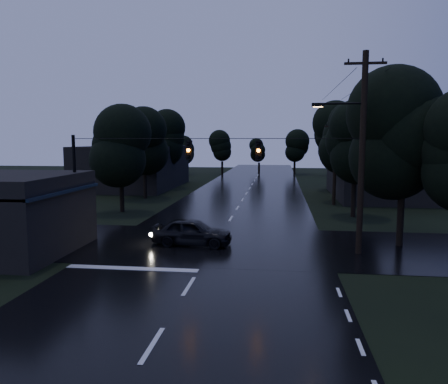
# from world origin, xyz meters

# --- Properties ---
(ground) EXTENTS (160.00, 160.00, 0.00)m
(ground) POSITION_xyz_m (0.00, 0.00, 0.00)
(ground) COLOR black
(ground) RESTS_ON ground
(main_road) EXTENTS (12.00, 120.00, 0.02)m
(main_road) POSITION_xyz_m (0.00, 30.00, 0.00)
(main_road) COLOR black
(main_road) RESTS_ON ground
(cross_street) EXTENTS (60.00, 9.00, 0.02)m
(cross_street) POSITION_xyz_m (0.00, 12.00, 0.00)
(cross_street) COLOR black
(cross_street) RESTS_ON ground
(building_far_right) EXTENTS (10.00, 14.00, 4.40)m
(building_far_right) POSITION_xyz_m (14.00, 34.00, 2.20)
(building_far_right) COLOR black
(building_far_right) RESTS_ON ground
(building_far_left) EXTENTS (10.00, 16.00, 5.00)m
(building_far_left) POSITION_xyz_m (-14.00, 40.00, 2.50)
(building_far_left) COLOR black
(building_far_left) RESTS_ON ground
(utility_pole_main) EXTENTS (3.50, 0.30, 10.00)m
(utility_pole_main) POSITION_xyz_m (7.41, 11.00, 5.26)
(utility_pole_main) COLOR black
(utility_pole_main) RESTS_ON ground
(utility_pole_far) EXTENTS (2.00, 0.30, 7.50)m
(utility_pole_far) POSITION_xyz_m (8.30, 28.00, 3.88)
(utility_pole_far) COLOR black
(utility_pole_far) RESTS_ON ground
(anchor_pole_left) EXTENTS (0.18, 0.18, 6.00)m
(anchor_pole_left) POSITION_xyz_m (-7.50, 11.00, 3.00)
(anchor_pole_left) COLOR black
(anchor_pole_left) RESTS_ON ground
(span_signals) EXTENTS (15.00, 0.37, 1.12)m
(span_signals) POSITION_xyz_m (0.56, 10.99, 5.24)
(span_signals) COLOR black
(span_signals) RESTS_ON ground
(tree_corner_near) EXTENTS (4.48, 4.48, 9.44)m
(tree_corner_near) POSITION_xyz_m (10.00, 13.00, 5.99)
(tree_corner_near) COLOR black
(tree_corner_near) RESTS_ON ground
(tree_left_a) EXTENTS (3.92, 3.92, 8.26)m
(tree_left_a) POSITION_xyz_m (-9.00, 22.00, 5.24)
(tree_left_a) COLOR black
(tree_left_a) RESTS_ON ground
(tree_left_b) EXTENTS (4.20, 4.20, 8.85)m
(tree_left_b) POSITION_xyz_m (-9.60, 30.00, 5.62)
(tree_left_b) COLOR black
(tree_left_b) RESTS_ON ground
(tree_left_c) EXTENTS (4.48, 4.48, 9.44)m
(tree_left_c) POSITION_xyz_m (-10.20, 40.00, 5.99)
(tree_left_c) COLOR black
(tree_left_c) RESTS_ON ground
(tree_right_a) EXTENTS (4.20, 4.20, 8.85)m
(tree_right_a) POSITION_xyz_m (9.00, 22.00, 5.62)
(tree_right_a) COLOR black
(tree_right_a) RESTS_ON ground
(tree_right_b) EXTENTS (4.48, 4.48, 9.44)m
(tree_right_b) POSITION_xyz_m (9.60, 30.00, 5.99)
(tree_right_b) COLOR black
(tree_right_b) RESTS_ON ground
(tree_right_c) EXTENTS (4.76, 4.76, 10.03)m
(tree_right_c) POSITION_xyz_m (10.20, 40.00, 6.37)
(tree_right_c) COLOR black
(tree_right_c) RESTS_ON ground
(car) EXTENTS (4.44, 1.99, 1.48)m
(car) POSITION_xyz_m (-1.22, 11.72, 0.74)
(car) COLOR black
(car) RESTS_ON ground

